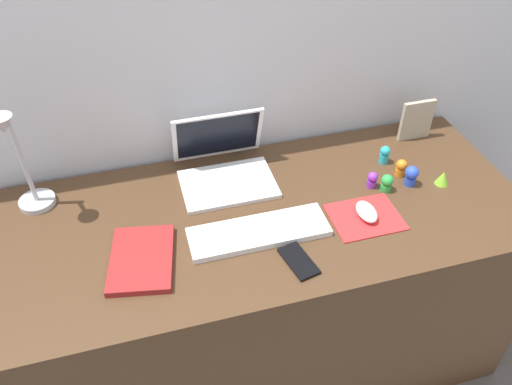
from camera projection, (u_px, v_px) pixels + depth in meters
name	position (u px, v px, depth m)	size (l,w,h in m)	color
ground_plane	(264.00, 349.00, 2.06)	(6.00, 6.00, 0.00)	#59514C
back_wall	(235.00, 118.00, 1.79)	(2.83, 0.05, 1.69)	silver
desk	(265.00, 290.00, 1.82)	(1.63, 0.69, 0.74)	#4C331E
laptop	(223.00, 162.00, 1.69)	(0.30, 0.27, 0.21)	white
keyboard	(259.00, 232.00, 1.50)	(0.41, 0.13, 0.02)	white
mousepad	(365.00, 217.00, 1.56)	(0.21, 0.17, 0.00)	red
mouse	(367.00, 212.00, 1.55)	(0.06, 0.10, 0.03)	white
cell_phone	(299.00, 261.00, 1.43)	(0.06, 0.13, 0.01)	black
desk_lamp	(22.00, 165.00, 1.48)	(0.11, 0.15, 0.36)	#B7B7BC
notebook_pad	(142.00, 259.00, 1.42)	(0.17, 0.24, 0.02)	maroon
picture_frame	(416.00, 120.00, 1.84)	(0.12, 0.02, 0.15)	#B2A58C
toy_figurine_lime	(443.00, 178.00, 1.67)	(0.04, 0.04, 0.05)	#8CDB33
toy_figurine_cyan	(385.00, 154.00, 1.75)	(0.03, 0.03, 0.06)	#28B7CC
toy_figurine_green	(387.00, 183.00, 1.64)	(0.04, 0.04, 0.06)	green
toy_figurine_blue	(411.00, 175.00, 1.66)	(0.04, 0.04, 0.07)	blue
toy_figurine_orange	(401.00, 167.00, 1.70)	(0.04, 0.04, 0.06)	orange
toy_figurine_purple	(372.00, 180.00, 1.66)	(0.03, 0.03, 0.06)	purple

